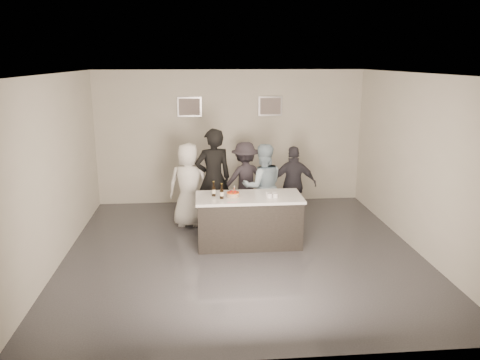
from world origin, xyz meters
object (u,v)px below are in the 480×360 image
at_px(beer_bottle_b, 222,191).
at_px(person_guest_left, 189,185).
at_px(person_main_black, 213,179).
at_px(cake, 233,195).
at_px(person_guest_right, 294,185).
at_px(person_main_blue, 263,186).
at_px(beer_bottle_a, 214,189).
at_px(person_guest_back, 245,179).
at_px(bar_counter, 249,220).

xyz_separation_m(beer_bottle_b, person_guest_left, (-0.59, 1.20, -0.20)).
relative_size(beer_bottle_b, person_main_black, 0.13).
xyz_separation_m(cake, person_guest_right, (1.30, 1.13, -0.16)).
xyz_separation_m(person_main_blue, person_guest_left, (-1.43, 0.24, -0.00)).
relative_size(beer_bottle_a, beer_bottle_b, 1.00).
bearing_deg(beer_bottle_a, cake, -10.03).
height_order(beer_bottle_a, person_guest_back, person_guest_back).
xyz_separation_m(cake, beer_bottle_a, (-0.33, 0.06, 0.09)).
height_order(beer_bottle_a, person_guest_left, person_guest_left).
bearing_deg(beer_bottle_a, person_guest_back, 65.72).
height_order(beer_bottle_b, person_guest_right, person_guest_right).
relative_size(person_main_blue, person_guest_back, 1.06).
xyz_separation_m(cake, person_main_blue, (0.64, 0.87, -0.10)).
xyz_separation_m(beer_bottle_b, person_main_black, (-0.11, 1.08, -0.05)).
height_order(beer_bottle_b, person_guest_back, person_guest_back).
xyz_separation_m(cake, person_guest_left, (-0.79, 1.10, -0.11)).
xyz_separation_m(beer_bottle_a, beer_bottle_b, (0.13, -0.16, 0.00)).
bearing_deg(beer_bottle_b, person_main_blue, 48.85).
distance_m(cake, person_guest_back, 1.66).
relative_size(beer_bottle_a, person_guest_right, 0.17).
height_order(person_main_blue, person_guest_back, person_main_blue).
bearing_deg(person_main_blue, beer_bottle_a, 35.66).
height_order(beer_bottle_b, person_main_blue, person_main_blue).
bearing_deg(cake, bar_counter, 2.99).
height_order(cake, beer_bottle_b, beer_bottle_b).
bearing_deg(person_guest_back, beer_bottle_b, 57.09).
xyz_separation_m(person_guest_left, person_guest_back, (1.16, 0.51, -0.04)).
height_order(bar_counter, cake, cake).
xyz_separation_m(bar_counter, beer_bottle_a, (-0.61, 0.04, 0.58)).
distance_m(bar_counter, person_guest_right, 1.55).
height_order(bar_counter, person_guest_left, person_guest_left).
relative_size(cake, person_guest_right, 0.14).
height_order(bar_counter, person_main_blue, person_main_blue).
bearing_deg(beer_bottle_a, person_guest_left, 113.54).
xyz_separation_m(cake, person_guest_back, (0.37, 1.61, -0.15)).
height_order(cake, person_guest_back, person_guest_back).
xyz_separation_m(person_main_black, person_main_blue, (0.95, -0.11, -0.15)).
bearing_deg(person_main_black, cake, 92.62).
distance_m(bar_counter, cake, 0.56).
bearing_deg(cake, person_guest_back, 77.09).
bearing_deg(person_main_black, person_guest_back, -151.78).
bearing_deg(person_guest_back, person_main_black, 28.59).
xyz_separation_m(beer_bottle_a, person_guest_back, (0.70, 1.55, -0.24)).
distance_m(cake, person_guest_right, 1.73).
xyz_separation_m(beer_bottle_a, person_main_black, (0.02, 0.92, -0.05)).
distance_m(cake, person_main_blue, 1.08).
relative_size(person_main_blue, person_guest_left, 1.00).
distance_m(cake, beer_bottle_a, 0.35).
relative_size(cake, beer_bottle_b, 0.86).
height_order(cake, person_guest_left, person_guest_left).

